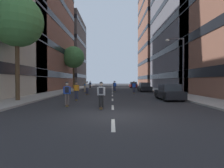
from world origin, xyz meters
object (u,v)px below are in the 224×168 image
at_px(parked_car_near, 144,87).
at_px(street_tree_near, 17,21).
at_px(skater_0, 115,86).
at_px(skater_3, 76,90).
at_px(parked_car_far, 169,93).
at_px(skater_7, 134,87).
at_px(skater_4, 67,92).
at_px(street_tree_mid, 73,57).
at_px(skater_8, 87,87).
at_px(parked_car_mid, 133,85).
at_px(streetlamp_right, 180,60).
at_px(skater_2, 90,84).
at_px(skater_6, 101,93).
at_px(skater_5, 85,86).
at_px(skater_1, 114,85).

relative_size(parked_car_near, street_tree_near, 0.48).
xyz_separation_m(skater_0, skater_3, (-3.88, -13.55, 0.00)).
bearing_deg(skater_0, parked_car_far, -69.19).
bearing_deg(skater_7, skater_4, -115.49).
bearing_deg(skater_3, skater_7, 55.11).
bearing_deg(street_tree_mid, skater_8, -71.75).
distance_m(parked_car_mid, streetlamp_right, 27.03).
bearing_deg(street_tree_mid, parked_car_far, -57.55).
relative_size(street_tree_mid, skater_4, 5.09).
bearing_deg(skater_8, skater_3, -90.60).
height_order(parked_car_mid, street_tree_near, street_tree_near).
bearing_deg(streetlamp_right, parked_car_mid, 94.60).
height_order(parked_car_far, skater_4, skater_4).
distance_m(parked_car_near, skater_7, 4.89).
height_order(parked_car_near, skater_2, skater_2).
distance_m(streetlamp_right, skater_4, 13.56).
height_order(skater_3, skater_8, same).
relative_size(street_tree_mid, skater_6, 5.09).
bearing_deg(skater_5, parked_car_near, 1.59).
distance_m(parked_car_mid, skater_1, 12.60).
height_order(street_tree_mid, skater_6, street_tree_mid).
height_order(streetlamp_right, skater_1, streetlamp_right).
xyz_separation_m(parked_car_far, skater_8, (-8.82, 6.65, 0.32)).
bearing_deg(street_tree_near, skater_8, 59.24).
distance_m(skater_0, skater_3, 14.09).
height_order(skater_7, skater_8, same).
distance_m(skater_0, skater_7, 4.91).
bearing_deg(skater_1, parked_car_mid, 66.19).
relative_size(skater_2, skater_5, 1.00).
bearing_deg(skater_6, skater_4, 154.57).
bearing_deg(street_tree_near, parked_car_near, 47.63).
bearing_deg(skater_3, skater_8, 89.40).
relative_size(street_tree_mid, skater_8, 5.09).
xyz_separation_m(parked_car_far, skater_4, (-8.77, -4.45, 0.32)).
bearing_deg(street_tree_mid, parked_car_near, -30.88).
bearing_deg(skater_2, streetlamp_right, -60.39).
relative_size(street_tree_near, skater_8, 5.14).
bearing_deg(street_tree_near, parked_car_mid, 66.29).
bearing_deg(skater_1, street_tree_near, -113.66).
height_order(skater_2, skater_4, same).
bearing_deg(skater_4, parked_car_far, 26.89).
bearing_deg(skater_8, parked_car_mid, 69.05).
relative_size(streetlamp_right, skater_4, 3.65).
height_order(parked_car_near, skater_0, skater_0).
height_order(streetlamp_right, skater_7, streetlamp_right).
height_order(streetlamp_right, skater_8, streetlamp_right).
distance_m(streetlamp_right, skater_3, 11.95).
xyz_separation_m(parked_car_near, skater_3, (-8.90, -13.76, 0.29)).
xyz_separation_m(skater_0, skater_8, (-3.80, -6.56, 0.03)).
height_order(streetlamp_right, skater_2, streetlamp_right).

